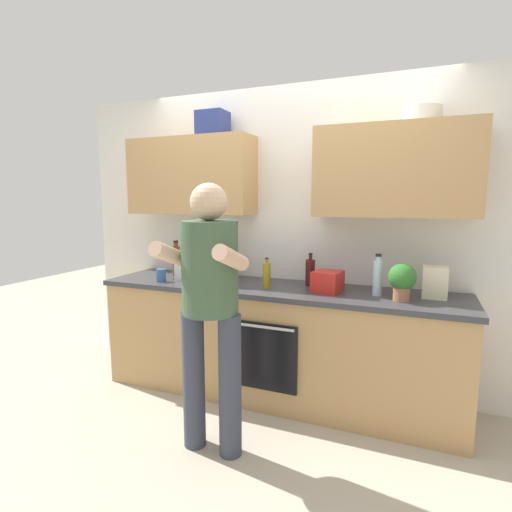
# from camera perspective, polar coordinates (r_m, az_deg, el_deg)

# --- Properties ---
(ground_plane) EXTENTS (12.00, 12.00, 0.00)m
(ground_plane) POSITION_cam_1_polar(r_m,az_deg,el_deg) (3.43, 2.61, -19.29)
(ground_plane) COLOR #B2A893
(back_wall_unit) EXTENTS (4.00, 0.38, 2.50)m
(back_wall_unit) POSITION_cam_1_polar(r_m,az_deg,el_deg) (3.30, 4.39, 6.61)
(back_wall_unit) COLOR silver
(back_wall_unit) RESTS_ON ground
(counter) EXTENTS (2.84, 0.67, 0.90)m
(counter) POSITION_cam_1_polar(r_m,az_deg,el_deg) (3.24, 2.66, -12.20)
(counter) COLOR tan
(counter) RESTS_ON ground
(person_standing) EXTENTS (0.49, 0.45, 1.67)m
(person_standing) POSITION_cam_1_polar(r_m,az_deg,el_deg) (2.42, -6.61, -5.93)
(person_standing) COLOR #383D4C
(person_standing) RESTS_ON ground
(bottle_vinegar) EXTENTS (0.07, 0.07, 0.32)m
(bottle_vinegar) POSITION_cam_1_polar(r_m,az_deg,el_deg) (3.60, -11.38, -0.58)
(bottle_vinegar) COLOR brown
(bottle_vinegar) RESTS_ON counter
(bottle_oil) EXTENTS (0.06, 0.06, 0.24)m
(bottle_oil) POSITION_cam_1_polar(r_m,az_deg,el_deg) (3.06, 1.55, -2.74)
(bottle_oil) COLOR olive
(bottle_oil) RESTS_ON counter
(bottle_hotsauce) EXTENTS (0.06, 0.06, 0.25)m
(bottle_hotsauce) POSITION_cam_1_polar(r_m,az_deg,el_deg) (3.11, -4.24, -2.42)
(bottle_hotsauce) COLOR red
(bottle_hotsauce) RESTS_ON counter
(bottle_water) EXTENTS (0.07, 0.07, 0.30)m
(bottle_water) POSITION_cam_1_polar(r_m,az_deg,el_deg) (2.94, 17.06, -2.91)
(bottle_water) COLOR silver
(bottle_water) RESTS_ON counter
(bottle_wine) EXTENTS (0.07, 0.07, 0.26)m
(bottle_wine) POSITION_cam_1_polar(r_m,az_deg,el_deg) (3.16, 7.78, -2.30)
(bottle_wine) COLOR #471419
(bottle_wine) RESTS_ON counter
(cup_tea) EXTENTS (0.08, 0.08, 0.10)m
(cup_tea) POSITION_cam_1_polar(r_m,az_deg,el_deg) (3.40, -13.47, -2.70)
(cup_tea) COLOR #33598C
(cup_tea) RESTS_ON counter
(knife_block) EXTENTS (0.10, 0.14, 0.27)m
(knife_block) POSITION_cam_1_polar(r_m,az_deg,el_deg) (3.40, -4.66, -1.51)
(knife_block) COLOR brown
(knife_block) RESTS_ON counter
(potted_herb) EXTENTS (0.18, 0.18, 0.26)m
(potted_herb) POSITION_cam_1_polar(r_m,az_deg,el_deg) (2.83, 20.24, -3.17)
(potted_herb) COLOR #9E6647
(potted_herb) RESTS_ON counter
(grocery_bag_produce) EXTENTS (0.25, 0.19, 0.17)m
(grocery_bag_produce) POSITION_cam_1_polar(r_m,az_deg,el_deg) (3.41, -9.27, -1.93)
(grocery_bag_produce) COLOR silver
(grocery_bag_produce) RESTS_ON counter
(grocery_bag_crisps) EXTENTS (0.22, 0.24, 0.15)m
(grocery_bag_crisps) POSITION_cam_1_polar(r_m,az_deg,el_deg) (2.98, 10.22, -3.61)
(grocery_bag_crisps) COLOR red
(grocery_bag_crisps) RESTS_ON counter
(grocery_bag_rice) EXTENTS (0.16, 0.14, 0.22)m
(grocery_bag_rice) POSITION_cam_1_polar(r_m,az_deg,el_deg) (3.01, 24.27, -3.45)
(grocery_bag_rice) COLOR beige
(grocery_bag_rice) RESTS_ON counter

